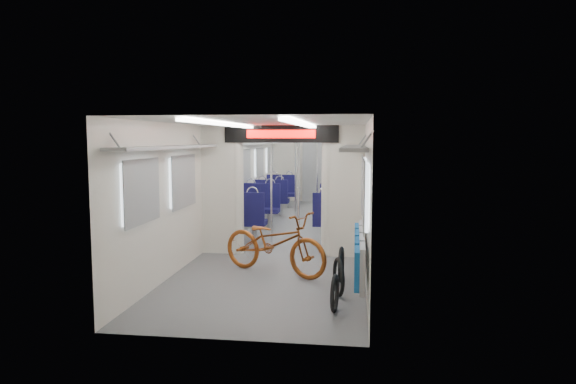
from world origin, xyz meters
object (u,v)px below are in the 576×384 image
object	(u,v)px
bicycle	(274,242)
stanchion_near_left	(271,188)
flip_bench	(359,253)
seat_bay_near_left	(252,209)
seat_bay_far_left	(277,193)
bike_hoop_b	(339,279)
bike_hoop_c	(341,266)
seat_bay_far_right	(342,193)
seat_bay_near_right	(338,209)
bike_hoop_a	(335,295)
stanchion_near_right	(298,188)
stanchion_far_right	(317,176)
stanchion_far_left	(295,175)

from	to	relation	value
bicycle	stanchion_near_left	world-z (taller)	stanchion_near_left
flip_bench	seat_bay_near_left	bearing A→B (deg)	118.70
seat_bay_near_left	seat_bay_far_left	distance (m)	3.56
bike_hoop_b	bike_hoop_c	world-z (taller)	bike_hoop_c
bike_hoop_b	seat_bay_far_left	xyz separation A→B (m)	(-2.02, 7.79, 0.31)
seat_bay_far_left	seat_bay_far_right	xyz separation A→B (m)	(1.87, -0.06, 0.01)
bike_hoop_b	stanchion_near_left	xyz separation A→B (m)	(-1.35, 2.77, 0.92)
bike_hoop_b	seat_bay_near_right	world-z (taller)	seat_bay_near_right
bike_hoop_a	stanchion_near_left	distance (m)	3.77
bike_hoop_b	seat_bay_far_left	size ratio (longest dim) A/B	0.25
bicycle	seat_bay_far_left	bearing A→B (deg)	34.48
bike_hoop_b	seat_bay_far_left	world-z (taller)	seat_bay_far_left
seat_bay_far_right	stanchion_near_right	bearing A→B (deg)	-98.01
seat_bay_near_left	seat_bay_near_right	world-z (taller)	seat_bay_near_left
seat_bay_far_right	stanchion_far_right	xyz separation A→B (m)	(-0.58, -1.68, 0.60)
seat_bay_far_right	stanchion_near_right	distance (m)	5.00
bike_hoop_c	stanchion_far_left	bearing A→B (deg)	103.11
seat_bay_far_left	stanchion_far_right	size ratio (longest dim) A/B	0.90
stanchion_near_left	stanchion_far_right	world-z (taller)	same
bike_hoop_b	flip_bench	bearing A→B (deg)	11.15
bike_hoop_a	seat_bay_far_left	bearing A→B (deg)	103.35
bike_hoop_c	seat_bay_near_right	size ratio (longest dim) A/B	0.24
seat_bay_far_left	stanchion_near_right	bearing A→B (deg)	-76.68
seat_bay_far_right	stanchion_far_right	distance (m)	1.88
bike_hoop_a	seat_bay_near_right	size ratio (longest dim) A/B	0.21
stanchion_far_left	seat_bay_near_left	bearing A→B (deg)	-108.25
seat_bay_far_left	stanchion_near_right	distance (m)	5.15
bicycle	bike_hoop_b	size ratio (longest dim) A/B	3.55
stanchion_far_left	stanchion_far_right	size ratio (longest dim) A/B	1.00
stanchion_far_left	bike_hoop_a	bearing A→B (deg)	-79.58
seat_bay_far_left	stanchion_far_left	distance (m)	1.69
flip_bench	seat_bay_far_right	bearing A→B (deg)	93.12
bike_hoop_a	bicycle	bearing A→B (deg)	120.74
seat_bay_far_left	stanchion_near_right	xyz separation A→B (m)	(1.18, -4.98, 0.61)
seat_bay_near_right	stanchion_far_right	size ratio (longest dim) A/B	0.95
bike_hoop_a	seat_bay_near_left	size ratio (longest dim) A/B	0.21
seat_bay_near_left	stanchion_far_right	distance (m)	2.30
stanchion_near_right	stanchion_far_right	world-z (taller)	same
stanchion_near_left	seat_bay_far_left	bearing A→B (deg)	97.68
seat_bay_near_left	stanchion_near_left	xyz separation A→B (m)	(0.68, -1.46, 0.59)
stanchion_far_right	seat_bay_far_left	bearing A→B (deg)	126.40
bike_hoop_a	stanchion_far_right	xyz separation A→B (m)	(-0.71, 6.67, 0.94)
bike_hoop_b	seat_bay_near_left	bearing A→B (deg)	115.53
flip_bench	seat_bay_near_right	distance (m)	4.35
bicycle	seat_bay_near_right	bearing A→B (deg)	11.56
bike_hoop_c	seat_bay_far_right	bearing A→B (deg)	91.36
stanchion_near_left	stanchion_near_right	distance (m)	0.50
stanchion_far_left	seat_bay_near_right	bearing A→B (deg)	-59.81
bike_hoop_a	seat_bay_near_left	xyz separation A→B (m)	(-2.00, 4.86, 0.35)
bike_hoop_b	seat_bay_near_left	world-z (taller)	seat_bay_near_left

